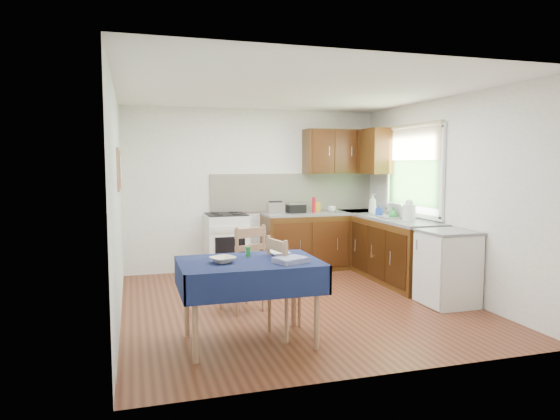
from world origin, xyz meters
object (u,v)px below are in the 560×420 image
object	(u,v)px
sandwich_press	(296,208)
chair_near	(289,284)
dining_table	(249,272)
chair_far	(244,266)
toaster	(275,208)
dish_rack	(396,216)
kettle	(409,211)

from	to	relation	value
sandwich_press	chair_near	bearing A→B (deg)	-118.94
dining_table	chair_far	world-z (taller)	chair_far
dining_table	toaster	bearing A→B (deg)	84.21
dining_table	chair_near	world-z (taller)	chair_near
chair_far	sandwich_press	distance (m)	2.32
chair_far	toaster	world-z (taller)	toaster
chair_near	toaster	world-z (taller)	toaster
chair_far	chair_near	world-z (taller)	chair_far
chair_far	chair_near	xyz separation A→B (m)	(0.24, -0.91, -0.01)
dining_table	dish_rack	xyz separation A→B (m)	(2.54, 1.82, 0.25)
chair_near	chair_far	bearing A→B (deg)	3.23
toaster	dining_table	bearing A→B (deg)	-125.76
dining_table	dish_rack	bearing A→B (deg)	50.42
chair_far	toaster	xyz separation A→B (m)	(0.90, 1.85, 0.47)
dining_table	sandwich_press	size ratio (longest dim) A/B	4.74
chair_far	dish_rack	world-z (taller)	dish_rack
sandwich_press	dish_rack	distance (m)	1.56
toaster	kettle	bearing A→B (deg)	-58.82
kettle	dining_table	bearing A→B (deg)	-150.25
chair_near	toaster	size ratio (longest dim) A/B	3.81
chair_near	kettle	xyz separation A→B (m)	(2.12, 1.36, 0.52)
toaster	dish_rack	size ratio (longest dim) A/B	0.57
chair_far	sandwich_press	size ratio (longest dim) A/B	3.63
toaster	dish_rack	bearing A→B (deg)	-49.95
dining_table	kettle	distance (m)	2.94
chair_near	kettle	distance (m)	2.57
chair_far	toaster	bearing A→B (deg)	-136.10
chair_far	chair_near	distance (m)	0.94
toaster	sandwich_press	bearing A→B (deg)	-6.42
toaster	dish_rack	distance (m)	1.79
sandwich_press	kettle	xyz separation A→B (m)	(1.12, -1.45, 0.05)
toaster	kettle	xyz separation A→B (m)	(1.46, -1.40, 0.04)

